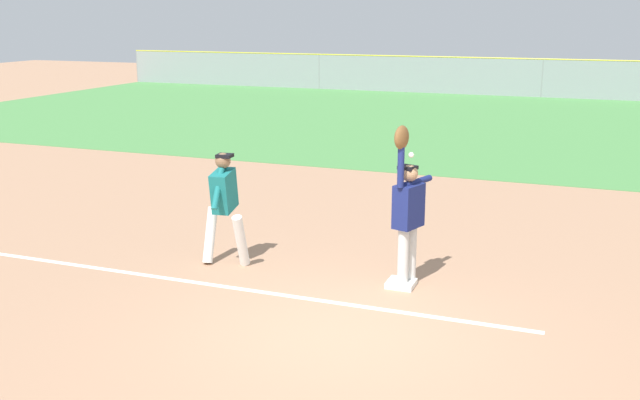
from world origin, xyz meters
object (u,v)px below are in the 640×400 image
Objects in this scene: fielder at (408,208)px; runner at (224,201)px; first_base at (401,284)px; baseball at (411,155)px; parked_car_red at (478,74)px; parked_car_tan at (590,77)px.

fielder is 1.33× the size of runner.
first_base is 2.88m from runner.
baseball is (0.06, -0.14, 0.77)m from fielder.
baseball is (0.11, -0.10, 1.85)m from first_base.
baseball is at bearing -41.32° from first_base.
fielder is 30.81× the size of baseball.
baseball is at bearing -6.81° from runner.
baseball is 0.02× the size of parked_car_red.
fielder is at bearing 43.57° from first_base.
parked_car_red reaches higher than first_base.
runner is (-2.76, -0.10, -0.12)m from fielder.
parked_car_tan is (1.74, 29.19, 0.63)m from first_base.
runner is at bearing -87.61° from parked_car_red.
first_base is 0.22× the size of runner.
parked_car_red is (-3.82, 29.11, -1.21)m from baseball.
baseball is at bearing 131.36° from fielder.
parked_car_red is at bearing 97.47° from baseball.
baseball is 29.39m from parked_car_red.
parked_car_tan reaches higher than first_base.
parked_car_red is at bearing -173.27° from parked_car_tan.
baseball is 0.02× the size of parked_car_tan.
runner reaches higher than first_base.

